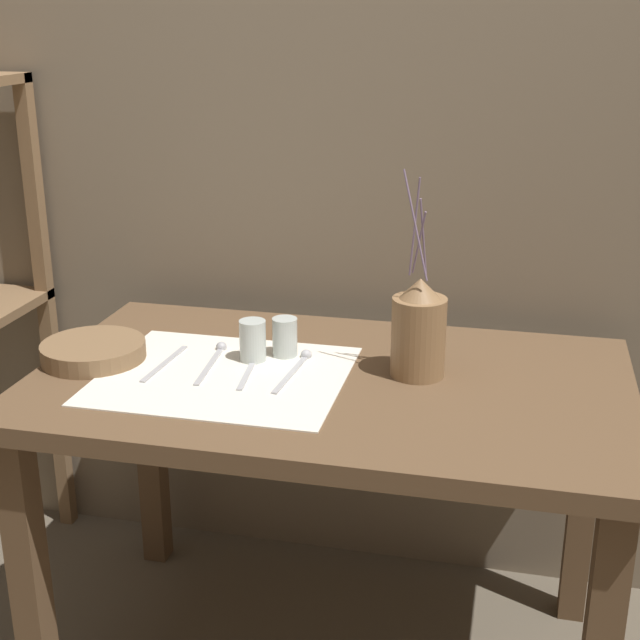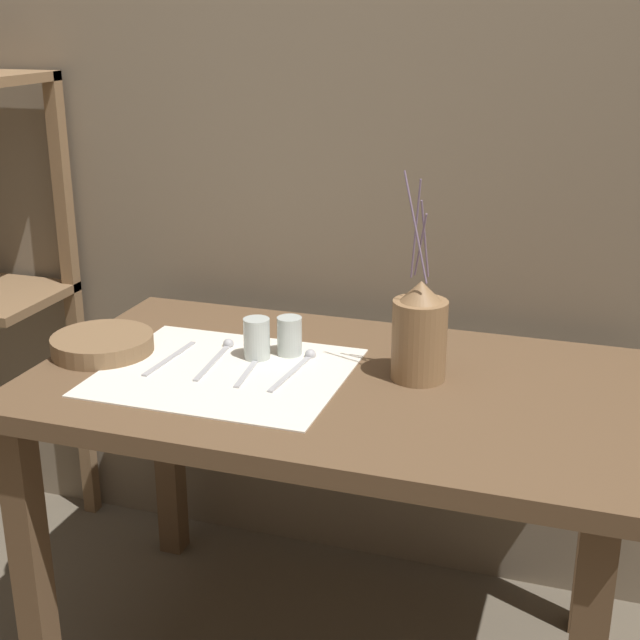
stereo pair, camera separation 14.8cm
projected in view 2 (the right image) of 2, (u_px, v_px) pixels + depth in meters
stone_wall_back at (392, 102)px, 2.05m from camera, size 7.00×0.06×2.40m
wooden_table at (330, 420)px, 1.83m from camera, size 1.20×0.72×0.70m
linen_cloth at (225, 372)px, 1.82m from camera, size 0.49×0.42×0.00m
pitcher_with_flowers at (419, 334)px, 1.76m from camera, size 0.11×0.11×0.42m
wooden_bowl at (103, 344)px, 1.92m from camera, size 0.22×0.22×0.04m
glass_tumbler_near at (257, 338)px, 1.87m from camera, size 0.06×0.06×0.09m
glass_tumbler_far at (290, 336)px, 1.89m from camera, size 0.05×0.05×0.08m
fork_outer at (170, 358)px, 1.88m from camera, size 0.02×0.20×0.00m
spoon_inner at (222, 351)px, 1.91m from camera, size 0.04×0.21×0.02m
knife_center at (251, 368)px, 1.83m from camera, size 0.03×0.20×0.00m
spoon_outer at (303, 362)px, 1.85m from camera, size 0.03×0.21×0.02m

